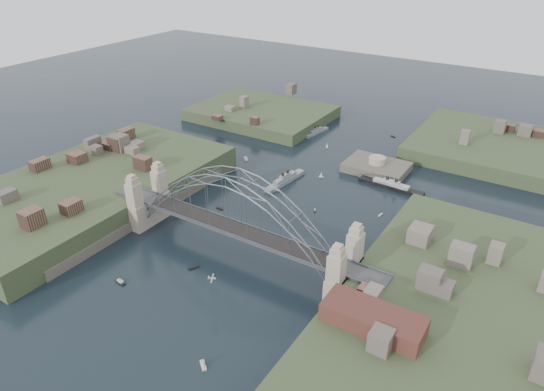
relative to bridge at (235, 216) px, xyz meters
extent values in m
plane|color=black|center=(0.00, 0.00, -12.32)|extent=(500.00, 500.00, 0.00)
cube|color=#464648|center=(0.00, 0.00, -4.32)|extent=(84.00, 6.00, 0.70)
cube|color=#565D63|center=(0.00, -3.00, -3.77)|extent=(84.00, 0.25, 0.50)
cube|color=#565D63|center=(0.00, 3.00, -3.77)|extent=(84.00, 0.25, 0.50)
cube|color=black|center=(0.00, 0.00, -3.77)|extent=(55.20, 5.20, 0.35)
cube|color=tan|center=(-31.50, -5.00, -3.47)|extent=(3.40, 3.40, 17.70)
cube|color=tan|center=(-31.50, 5.00, -3.47)|extent=(3.40, 3.40, 17.70)
cube|color=tan|center=(31.50, -5.00, -3.47)|extent=(3.40, 3.40, 17.70)
cube|color=tan|center=(31.50, 5.00, -3.47)|extent=(3.40, 3.40, 17.70)
cube|color=tan|center=(-31.50, 0.00, -8.32)|extent=(4.08, 13.80, 8.00)
cube|color=tan|center=(31.50, 0.00, -8.32)|extent=(4.08, 13.80, 8.00)
cube|color=#384728|center=(-58.00, 0.00, -10.32)|extent=(50.00, 90.00, 12.00)
cube|color=#544F42|center=(-35.50, 0.00, -11.32)|extent=(6.00, 70.00, 4.00)
cube|color=#384728|center=(58.00, 0.00, -10.32)|extent=(50.00, 90.00, 12.00)
cube|color=#544F42|center=(35.50, 0.00, -11.32)|extent=(6.00, 70.00, 4.00)
cube|color=#384728|center=(-55.00, 95.00, -11.82)|extent=(60.00, 45.00, 9.00)
cube|color=#384728|center=(50.00, 110.00, -11.57)|extent=(70.00, 55.00, 9.50)
cube|color=#544F42|center=(12.00, 70.00, -12.82)|extent=(22.00, 16.00, 7.00)
cylinder|color=tan|center=(12.00, 70.00, -8.12)|extent=(6.00, 6.00, 2.40)
cube|color=#592D26|center=(44.00, -14.00, -2.32)|extent=(20.00, 8.00, 4.00)
cube|color=#464648|center=(39.00, -28.00, -11.62)|extent=(4.00, 22.00, 1.40)
cube|color=gray|center=(-11.12, 43.85, -11.88)|extent=(4.58, 20.14, 1.78)
cube|color=gray|center=(-11.12, 43.85, -10.55)|extent=(3.05, 11.13, 1.33)
cube|color=gray|center=(-11.12, 43.85, -9.55)|extent=(1.94, 5.11, 0.89)
cylinder|color=black|center=(-11.26, 42.46, -8.77)|extent=(0.96, 0.96, 1.78)
cylinder|color=black|center=(-10.99, 45.24, -8.77)|extent=(0.96, 0.96, 1.78)
cylinder|color=#565D63|center=(-11.70, 37.88, -8.99)|extent=(0.18, 0.18, 4.44)
cylinder|color=#565D63|center=(-10.54, 49.81, -8.99)|extent=(0.18, 0.18, 4.44)
cube|color=gray|center=(-23.96, 91.27, -11.96)|extent=(4.60, 14.76, 1.46)
cube|color=gray|center=(-23.96, 91.27, -10.86)|extent=(2.92, 8.19, 1.10)
cube|color=gray|center=(-23.96, 91.27, -10.04)|extent=(1.74, 3.80, 0.73)
cylinder|color=black|center=(-24.14, 90.26, -9.40)|extent=(0.72, 0.72, 1.46)
cylinder|color=black|center=(-23.78, 92.28, -9.40)|extent=(0.72, 0.72, 1.46)
cylinder|color=#565D63|center=(-24.75, 86.95, -9.58)|extent=(0.15, 0.15, 3.66)
cylinder|color=#565D63|center=(-23.18, 95.59, -9.58)|extent=(0.15, 0.15, 3.66)
cube|color=black|center=(21.44, 59.60, -11.91)|extent=(22.78, 4.02, 1.65)
cube|color=beige|center=(21.44, 59.60, -10.68)|extent=(12.55, 2.83, 1.24)
cube|color=beige|center=(21.44, 59.60, -9.75)|extent=(5.73, 1.93, 0.82)
cylinder|color=black|center=(19.85, 59.67, -9.03)|extent=(1.11, 1.11, 1.65)
cylinder|color=black|center=(23.02, 59.54, -9.03)|extent=(1.11, 1.11, 1.65)
cylinder|color=#565D63|center=(14.64, 59.88, -9.23)|extent=(0.16, 0.16, 4.12)
cylinder|color=#565D63|center=(28.23, 59.32, -9.23)|extent=(0.16, 0.16, 4.12)
cube|color=silver|center=(7.65, -19.09, -4.40)|extent=(1.60, 1.08, 0.29)
cube|color=silver|center=(7.65, -19.09, -4.35)|extent=(1.88, 3.03, 0.06)
cube|color=silver|center=(6.93, -19.51, -4.25)|extent=(0.65, 0.99, 0.37)
cube|color=beige|center=(-18.95, 17.10, -12.17)|extent=(2.41, 0.82, 0.45)
cube|color=beige|center=(6.94, 32.03, -12.17)|extent=(1.23, 1.69, 0.45)
cube|color=beige|center=(6.94, 32.03, -11.77)|extent=(0.86, 1.07, 0.40)
cylinder|color=black|center=(6.94, 32.03, -11.32)|extent=(0.16, 0.16, 0.70)
cube|color=beige|center=(-5.84, -10.80, -12.17)|extent=(2.04, 2.84, 0.45)
cube|color=beige|center=(25.22, 40.66, -12.17)|extent=(0.95, 2.06, 0.45)
cube|color=beige|center=(-34.08, 52.67, -12.17)|extent=(3.41, 3.44, 0.45)
cube|color=beige|center=(-34.08, 52.67, -11.77)|extent=(2.26, 2.27, 0.40)
cylinder|color=black|center=(-34.08, 52.67, -11.32)|extent=(0.16, 0.16, 0.70)
cube|color=beige|center=(-2.42, 54.30, -12.17)|extent=(1.77, 0.91, 0.45)
cylinder|color=#565D63|center=(-2.42, 54.30, -11.12)|extent=(0.08, 0.08, 2.20)
cone|color=silver|center=(-2.42, 54.30, -11.12)|extent=(1.43, 1.25, 1.92)
cube|color=beige|center=(17.10, -34.46, -12.17)|extent=(2.77, 2.47, 0.45)
cylinder|color=#565D63|center=(17.10, -34.46, -11.12)|extent=(0.08, 0.08, 2.20)
cone|color=silver|center=(17.10, -34.46, -11.12)|extent=(1.59, 1.56, 1.92)
cube|color=beige|center=(-12.86, 79.45, -12.17)|extent=(1.73, 1.72, 0.45)
cylinder|color=#565D63|center=(-12.86, 79.45, -11.12)|extent=(0.08, 0.08, 2.20)
cone|color=silver|center=(-12.86, 79.45, -11.12)|extent=(1.59, 1.58, 1.92)
cube|color=beige|center=(35.11, 11.57, -12.17)|extent=(2.52, 2.35, 0.45)
cube|color=beige|center=(35.11, 11.57, -11.77)|extent=(1.65, 1.57, 0.40)
cylinder|color=black|center=(35.11, 11.57, -11.32)|extent=(0.16, 0.16, 0.70)
cube|color=beige|center=(-17.20, -25.13, -12.17)|extent=(3.32, 1.49, 0.45)
cube|color=beige|center=(-17.20, -25.13, -11.77)|extent=(2.03, 1.16, 0.40)
cylinder|color=black|center=(-17.20, -25.13, -11.32)|extent=(0.16, 0.16, 0.70)
cube|color=beige|center=(5.40, 105.45, -12.17)|extent=(2.23, 1.64, 0.45)
cube|color=beige|center=(-42.96, 28.52, -12.17)|extent=(2.43, 2.06, 0.45)
cube|color=beige|center=(-42.96, 28.52, -11.77)|extent=(1.58, 1.40, 0.40)
cylinder|color=black|center=(-42.96, 28.52, -11.32)|extent=(0.16, 0.16, 0.70)
camera|label=1|loc=(65.91, -85.20, 64.35)|focal=32.00mm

